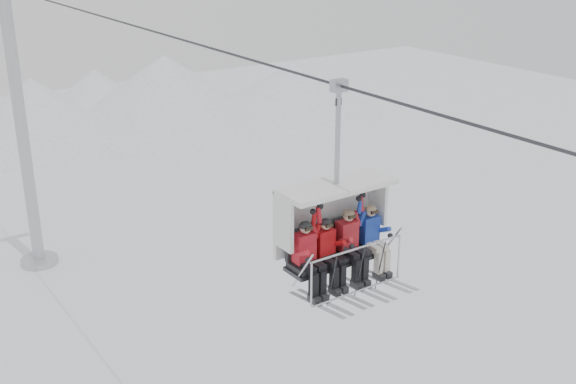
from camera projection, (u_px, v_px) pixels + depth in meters
lift_tower_right at (25, 153)px, 33.87m from camera, size 2.00×1.80×13.48m
haul_cable at (288, 71)px, 14.20m from camera, size 0.06×50.00×0.06m
chairlift_carrier at (332, 218)px, 13.97m from camera, size 2.32×1.17×3.98m
skier_far_left at (308, 256)px, 13.49m from camera, size 0.40×1.69×1.59m
skier_center_left at (328, 251)px, 13.74m from camera, size 0.37×1.69×1.50m
skier_center_right at (351, 243)px, 14.03m from camera, size 0.40×1.69×1.59m
skier_far_right at (373, 237)px, 14.32m from camera, size 0.38×1.69×1.53m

